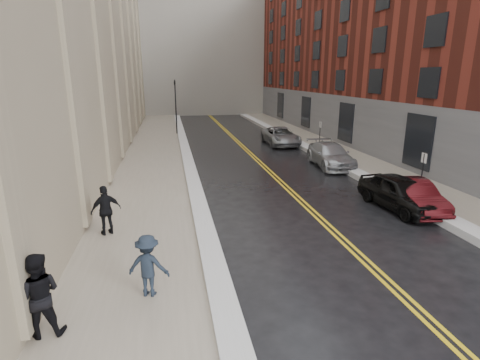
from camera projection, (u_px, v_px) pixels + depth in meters
name	position (u px, v px, depth m)	size (l,w,h in m)	color
ground	(330.00, 334.00, 8.37)	(160.00, 160.00, 0.00)	black
sidewalk_left	(151.00, 169.00, 22.68)	(4.00, 64.00, 0.15)	gray
sidewalk_right	(357.00, 160.00, 25.09)	(3.00, 64.00, 0.15)	gray
lane_stripe_a	(262.00, 166.00, 23.93)	(0.12, 64.00, 0.01)	gold
lane_stripe_b	(265.00, 166.00, 23.97)	(0.12, 64.00, 0.01)	gold
snow_ridge_left	(190.00, 167.00, 23.08)	(0.70, 60.80, 0.26)	silver
snow_ridge_right	(332.00, 160.00, 24.74)	(0.85, 60.80, 0.30)	silver
building_right	(421.00, 32.00, 30.83)	(14.00, 50.00, 18.00)	maroon
traffic_signal	(176.00, 103.00, 35.46)	(0.18, 0.15, 5.20)	black
parking_sign_near	(422.00, 172.00, 16.98)	(0.06, 0.35, 2.23)	black
parking_sign_far	(320.00, 133.00, 28.34)	(0.06, 0.35, 2.23)	black
car_black	(400.00, 193.00, 16.04)	(1.72, 4.28, 1.46)	black
car_maroon	(413.00, 195.00, 15.95)	(1.38, 3.96, 1.30)	#440C10
car_silver_near	(330.00, 155.00, 23.67)	(2.02, 4.98, 1.44)	#A0A2A8
car_silver_far	(281.00, 136.00, 31.05)	(2.38, 5.16, 1.43)	gray
pedestrian_a	(39.00, 295.00, 7.91)	(0.92, 0.72, 1.90)	black
pedestrian_b	(148.00, 266.00, 9.41)	(1.06, 0.61, 1.64)	#1B2431
pedestrian_c	(106.00, 210.00, 13.06)	(1.04, 0.43, 1.78)	black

